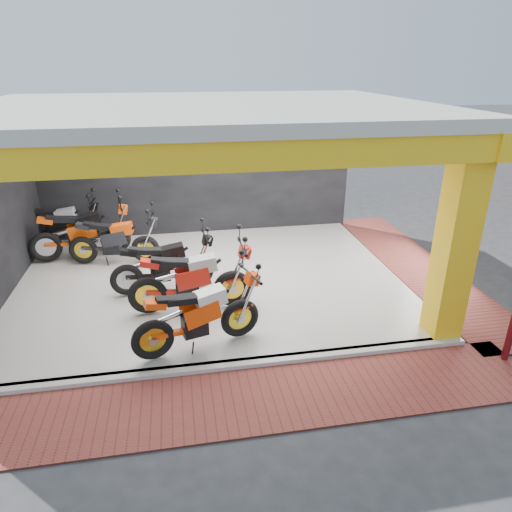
% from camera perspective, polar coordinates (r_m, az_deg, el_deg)
% --- Properties ---
extents(ground, '(80.00, 80.00, 0.00)m').
position_cam_1_polar(ground, '(8.16, -4.53, -9.58)').
color(ground, '#2D2D30').
rests_on(ground, ground).
extents(showroom_floor, '(8.00, 6.00, 0.10)m').
position_cam_1_polar(showroom_floor, '(9.87, -5.75, -3.11)').
color(showroom_floor, silver).
rests_on(showroom_floor, ground).
extents(showroom_ceiling, '(8.40, 6.40, 0.20)m').
position_cam_1_polar(showroom_ceiling, '(8.90, -6.69, 17.84)').
color(showroom_ceiling, beige).
rests_on(showroom_ceiling, corner_column).
extents(back_wall, '(8.20, 0.20, 3.50)m').
position_cam_1_polar(back_wall, '(12.25, -7.31, 10.49)').
color(back_wall, black).
rests_on(back_wall, ground).
extents(corner_column, '(0.50, 0.50, 3.50)m').
position_cam_1_polar(corner_column, '(7.93, 23.71, 1.58)').
color(corner_column, yellow).
rests_on(corner_column, ground).
extents(header_beam_front, '(8.40, 0.30, 0.40)m').
position_cam_1_polar(header_beam_front, '(5.97, -4.52, 12.44)').
color(header_beam_front, yellow).
rests_on(header_beam_front, corner_column).
extents(header_beam_right, '(0.30, 6.40, 0.40)m').
position_cam_1_polar(header_beam_right, '(10.02, 17.83, 15.80)').
color(header_beam_right, yellow).
rests_on(header_beam_right, corner_column).
extents(floor_kerb, '(8.00, 0.20, 0.10)m').
position_cam_1_polar(floor_kerb, '(7.30, -3.69, -13.54)').
color(floor_kerb, silver).
rests_on(floor_kerb, ground).
extents(paver_front, '(9.00, 1.40, 0.03)m').
position_cam_1_polar(paver_front, '(6.71, -2.86, -17.72)').
color(paver_front, brown).
rests_on(paver_front, ground).
extents(paver_right, '(1.40, 7.00, 0.03)m').
position_cam_1_polar(paver_right, '(11.24, 19.43, -1.20)').
color(paver_right, brown).
rests_on(paver_right, ground).
extents(moto_hero, '(2.40, 1.42, 1.38)m').
position_cam_1_polar(moto_hero, '(7.51, -2.06, -5.62)').
color(moto_hero, '#F5440A').
rests_on(moto_hero, showroom_floor).
extents(moto_row_a, '(2.40, 0.91, 1.46)m').
position_cam_1_polar(moto_row_a, '(8.43, -3.04, -1.95)').
color(moto_row_a, red).
rests_on(moto_row_a, showroom_floor).
extents(moto_row_b, '(2.25, 1.03, 1.33)m').
position_cam_1_polar(moto_row_b, '(9.27, -7.35, -0.14)').
color(moto_row_b, black).
rests_on(moto_row_b, showroom_floor).
extents(moto_row_c, '(2.26, 1.09, 1.33)m').
position_cam_1_polar(moto_row_c, '(10.62, -13.80, 2.43)').
color(moto_row_c, black).
rests_on(moto_row_c, showroom_floor).
extents(moto_row_d, '(2.50, 1.27, 1.46)m').
position_cam_1_polar(moto_row_d, '(11.32, -17.33, 3.68)').
color(moto_row_d, '#E04809').
rests_on(moto_row_d, showroom_floor).
extents(moto_row_e, '(2.19, 0.88, 1.32)m').
position_cam_1_polar(moto_row_e, '(12.17, -20.41, 4.28)').
color(moto_row_e, black).
rests_on(moto_row_e, showroom_floor).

